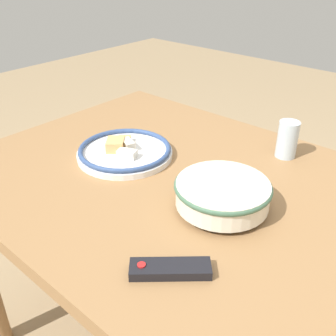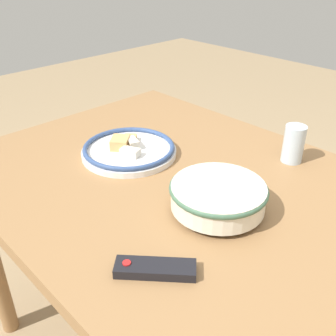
% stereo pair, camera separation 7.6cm
% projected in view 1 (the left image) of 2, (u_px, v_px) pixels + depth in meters
% --- Properties ---
extents(dining_table, '(1.45, 0.91, 0.76)m').
position_uv_depth(dining_table, '(212.00, 221.00, 1.05)').
color(dining_table, olive).
rests_on(dining_table, ground_plane).
extents(noodle_bowl, '(0.23, 0.23, 0.07)m').
position_uv_depth(noodle_bowl, '(222.00, 193.00, 0.94)').
color(noodle_bowl, silver).
rests_on(noodle_bowl, dining_table).
extents(food_plate, '(0.29, 0.29, 0.05)m').
position_uv_depth(food_plate, '(125.00, 151.00, 1.18)').
color(food_plate, white).
rests_on(food_plate, dining_table).
extents(tv_remote, '(0.15, 0.14, 0.02)m').
position_uv_depth(tv_remote, '(170.00, 269.00, 0.76)').
color(tv_remote, black).
rests_on(tv_remote, dining_table).
extents(drinking_glass, '(0.06, 0.06, 0.11)m').
position_uv_depth(drinking_glass, '(287.00, 139.00, 1.16)').
color(drinking_glass, silver).
rests_on(drinking_glass, dining_table).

